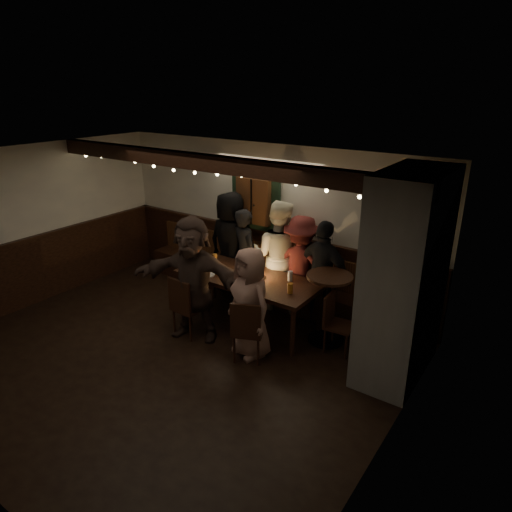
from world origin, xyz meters
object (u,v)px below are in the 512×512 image
Objects in this scene: high_top at (328,300)px; person_b at (245,255)px; person_e at (323,274)px; person_f at (193,279)px; person_g at (250,303)px; chair_near_right at (247,328)px; person_c at (278,255)px; dining_table at (248,281)px; person_d at (301,266)px; chair_end at (335,319)px; chair_near_left at (185,304)px; person_a at (231,244)px.

person_b reaches higher than high_top.
person_e is 1.94m from person_f.
person_g reaches higher than high_top.
person_c is (-0.52, 1.57, 0.40)m from chair_near_right.
person_d is (0.47, 0.76, 0.09)m from dining_table.
chair_end is 0.30m from high_top.
dining_table reaches higher than chair_end.
person_e is at bearing 29.85° from person_f.
person_e is (-0.30, 0.42, 0.17)m from high_top.
dining_table reaches higher than chair_near_left.
dining_table is 1.43× the size of person_g.
person_e is (1.82, -0.09, -0.08)m from person_a.
high_top reaches higher than chair_end.
chair_near_left is 1.89m from person_d.
chair_end is at bearing 139.93° from person_e.
high_top reaches higher than chair_near_right.
person_d is (-0.12, 1.60, 0.31)m from chair_near_right.
chair_end is 0.84m from person_e.
person_f reaches higher than person_e.
dining_table reaches higher than chair_near_right.
person_g is (1.05, -1.31, -0.03)m from person_b.
chair_near_left is 0.51× the size of person_a.
person_g is (1.42, -1.41, -0.14)m from person_a.
chair_near_left is 0.58× the size of person_b.
high_top is 0.56× the size of person_f.
person_b is at bearing 147.48° from person_g.
person_f is (0.10, 0.08, 0.39)m from chair_near_left.
chair_near_right is 0.58× the size of person_g.
chair_near_left is at bearing -154.94° from chair_end.
person_d is (-0.94, 0.68, 0.34)m from chair_end.
chair_near_left is 2.04m from high_top.
person_c is at bearing 126.63° from person_g.
chair_near_right is 1.89m from person_b.
high_top is 0.62× the size of person_e.
person_a is 1.38m from person_d.
chair_near_left is at bearing 101.31° from person_a.
dining_table is 0.83m from person_g.
person_b is at bearing 163.58° from chair_end.
person_a is at bearing 5.20° from person_b.
person_d is at bearing 169.49° from person_c.
person_g is (1.04, 0.16, 0.25)m from chair_near_left.
person_a is 1.00× the size of person_c.
chair_end is (1.93, 0.90, -0.05)m from chair_near_left.
high_top is at bearing 135.46° from person_e.
high_top is 0.63× the size of person_d.
chair_near_left is 1.50m from person_b.
person_c is at bearing 156.48° from high_top.
person_g is at bearing 82.90° from person_d.
person_b reaches higher than chair_near_left.
person_g is at bearing 112.77° from chair_near_right.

